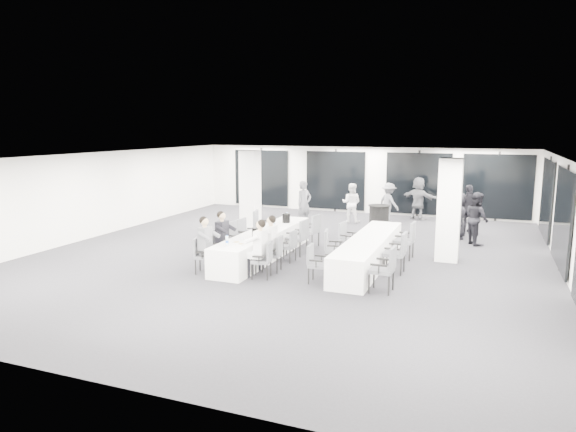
% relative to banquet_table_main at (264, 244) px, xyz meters
% --- Properties ---
extents(room, '(14.04, 16.04, 2.84)m').
position_rel_banquet_table_main_xyz_m(room, '(1.49, 1.64, 1.01)').
color(room, '#232328').
rests_on(room, ground).
extents(column_left, '(0.60, 0.60, 2.80)m').
position_rel_banquet_table_main_xyz_m(column_left, '(-2.20, 3.73, 1.02)').
color(column_left, white).
rests_on(column_left, floor).
extents(column_right, '(0.60, 0.60, 2.80)m').
position_rel_banquet_table_main_xyz_m(column_right, '(4.80, 1.53, 1.02)').
color(column_right, white).
rests_on(column_right, floor).
extents(banquet_table_main, '(0.90, 5.00, 0.75)m').
position_rel_banquet_table_main_xyz_m(banquet_table_main, '(0.00, 0.00, 0.00)').
color(banquet_table_main, white).
rests_on(banquet_table_main, floor).
extents(banquet_table_side, '(0.90, 5.00, 0.75)m').
position_rel_banquet_table_main_xyz_m(banquet_table_side, '(2.91, 0.20, 0.00)').
color(banquet_table_side, white).
rests_on(banquet_table_side, floor).
extents(cocktail_table, '(0.74, 0.74, 1.03)m').
position_rel_banquet_table_main_xyz_m(cocktail_table, '(2.40, 4.13, 0.15)').
color(cocktail_table, black).
rests_on(cocktail_table, floor).
extents(chair_main_left_near, '(0.55, 0.57, 0.89)m').
position_rel_banquet_table_main_xyz_m(chair_main_left_near, '(-0.83, -2.00, 0.14)').
color(chair_main_left_near, '#515359').
rests_on(chair_main_left_near, floor).
extents(chair_main_left_second, '(0.54, 0.57, 0.93)m').
position_rel_banquet_table_main_xyz_m(chair_main_left_second, '(-0.83, -1.08, 0.15)').
color(chair_main_left_second, '#515359').
rests_on(chair_main_left_second, floor).
extents(chair_main_left_mid, '(0.59, 0.62, 0.97)m').
position_rel_banquet_table_main_xyz_m(chair_main_left_mid, '(-0.83, -0.13, 0.18)').
color(chair_main_left_mid, '#515359').
rests_on(chair_main_left_mid, floor).
extents(chair_main_left_fourth, '(0.53, 0.57, 0.95)m').
position_rel_banquet_table_main_xyz_m(chair_main_left_fourth, '(-0.83, 0.52, 0.17)').
color(chair_main_left_fourth, '#515359').
rests_on(chair_main_left_fourth, floor).
extents(chair_main_left_far, '(0.62, 0.65, 1.04)m').
position_rel_banquet_table_main_xyz_m(chair_main_left_far, '(-0.84, 1.60, 0.22)').
color(chair_main_left_far, '#515359').
rests_on(chair_main_left_far, floor).
extents(chair_main_right_near, '(0.53, 0.56, 0.90)m').
position_rel_banquet_table_main_xyz_m(chair_main_right_near, '(0.83, -1.86, 0.14)').
color(chair_main_right_near, '#515359').
rests_on(chair_main_right_near, floor).
extents(chair_main_right_second, '(0.51, 0.55, 0.91)m').
position_rel_banquet_table_main_xyz_m(chair_main_right_second, '(0.83, -1.22, 0.14)').
color(chair_main_right_second, '#515359').
rests_on(chair_main_right_second, floor).
extents(chair_main_right_mid, '(0.47, 0.51, 0.86)m').
position_rel_banquet_table_main_xyz_m(chair_main_right_mid, '(0.83, -0.19, 0.12)').
color(chair_main_right_mid, '#515359').
rests_on(chair_main_right_mid, floor).
extents(chair_main_right_fourth, '(0.57, 0.62, 1.03)m').
position_rel_banquet_table_main_xyz_m(chair_main_right_fourth, '(0.84, 0.57, 0.21)').
color(chair_main_right_fourth, '#515359').
rests_on(chair_main_right_fourth, floor).
extents(chair_main_right_far, '(0.58, 0.62, 1.00)m').
position_rel_banquet_table_main_xyz_m(chair_main_right_far, '(0.84, 1.69, 0.20)').
color(chair_main_right_far, '#515359').
rests_on(chair_main_right_far, floor).
extents(chair_side_left_near, '(0.48, 0.53, 0.90)m').
position_rel_banquet_table_main_xyz_m(chair_side_left_near, '(2.08, -1.74, 0.14)').
color(chair_side_left_near, '#515359').
rests_on(chair_side_left_near, floor).
extents(chair_side_left_mid, '(0.59, 0.63, 0.99)m').
position_rel_banquet_table_main_xyz_m(chair_side_left_mid, '(2.08, -0.39, 0.19)').
color(chair_side_left_mid, '#515359').
rests_on(chair_side_left_mid, floor).
extents(chair_side_left_far, '(0.53, 0.57, 0.94)m').
position_rel_banquet_table_main_xyz_m(chair_side_left_far, '(2.08, 1.10, 0.16)').
color(chair_side_left_far, '#515359').
rests_on(chair_side_left_far, floor).
extents(chair_side_right_near, '(0.54, 0.60, 1.04)m').
position_rel_banquet_table_main_xyz_m(chair_side_right_near, '(3.75, -1.88, 0.22)').
color(chair_side_right_near, '#515359').
rests_on(chair_side_right_near, floor).
extents(chair_side_right_mid, '(0.54, 0.60, 1.04)m').
position_rel_banquet_table_main_xyz_m(chair_side_right_mid, '(3.75, -0.28, 0.22)').
color(chair_side_right_mid, '#515359').
rests_on(chair_side_right_mid, floor).
extents(chair_side_right_far, '(0.56, 0.61, 1.04)m').
position_rel_banquet_table_main_xyz_m(chair_side_right_far, '(3.75, 1.27, 0.22)').
color(chair_side_right_far, '#515359').
rests_on(chair_side_right_far, floor).
extents(seated_guest_a, '(0.50, 0.38, 1.44)m').
position_rel_banquet_table_main_xyz_m(seated_guest_a, '(-0.67, -1.98, 0.44)').
color(seated_guest_a, '#56585E').
rests_on(seated_guest_a, floor).
extents(seated_guest_b, '(0.50, 0.38, 1.44)m').
position_rel_banquet_table_main_xyz_m(seated_guest_b, '(-0.67, -1.09, 0.44)').
color(seated_guest_b, black).
rests_on(seated_guest_b, floor).
extents(seated_guest_c, '(0.50, 0.38, 1.44)m').
position_rel_banquet_table_main_xyz_m(seated_guest_c, '(0.67, -1.87, 0.44)').
color(seated_guest_c, white).
rests_on(seated_guest_c, floor).
extents(seated_guest_d, '(0.50, 0.38, 1.44)m').
position_rel_banquet_table_main_xyz_m(seated_guest_d, '(0.67, -1.23, 0.44)').
color(seated_guest_d, white).
rests_on(seated_guest_d, floor).
extents(standing_guest_a, '(0.85, 0.89, 1.91)m').
position_rel_banquet_table_main_xyz_m(standing_guest_a, '(-0.47, 4.65, 0.58)').
color(standing_guest_a, '#56585E').
rests_on(standing_guest_a, floor).
extents(standing_guest_b, '(0.82, 0.50, 1.70)m').
position_rel_banquet_table_main_xyz_m(standing_guest_b, '(0.91, 6.21, 0.48)').
color(standing_guest_b, white).
rests_on(standing_guest_b, floor).
extents(standing_guest_c, '(1.21, 1.10, 1.69)m').
position_rel_banquet_table_main_xyz_m(standing_guest_c, '(2.21, 6.93, 0.47)').
color(standing_guest_c, '#56585E').
rests_on(standing_guest_c, floor).
extents(standing_guest_d, '(1.28, 1.09, 1.91)m').
position_rel_banquet_table_main_xyz_m(standing_guest_d, '(5.19, 5.65, 0.58)').
color(standing_guest_d, black).
rests_on(standing_guest_d, floor).
extents(standing_guest_e, '(0.58, 0.87, 1.72)m').
position_rel_banquet_table_main_xyz_m(standing_guest_e, '(4.90, 4.58, 0.48)').
color(standing_guest_e, black).
rests_on(standing_guest_e, floor).
extents(standing_guest_f, '(1.87, 1.43, 1.92)m').
position_rel_banquet_table_main_xyz_m(standing_guest_f, '(3.23, 7.73, 0.58)').
color(standing_guest_f, '#56585E').
rests_on(standing_guest_f, floor).
extents(standing_guest_g, '(0.88, 0.89, 1.91)m').
position_rel_banquet_table_main_xyz_m(standing_guest_g, '(-2.88, 5.76, 0.58)').
color(standing_guest_g, white).
rests_on(standing_guest_g, floor).
extents(standing_guest_h, '(0.91, 1.05, 1.86)m').
position_rel_banquet_table_main_xyz_m(standing_guest_h, '(5.49, 3.87, 0.56)').
color(standing_guest_h, black).
rests_on(standing_guest_h, floor).
extents(ice_bucket_near, '(0.21, 0.21, 0.24)m').
position_rel_banquet_table_main_xyz_m(ice_bucket_near, '(0.10, -0.76, 0.50)').
color(ice_bucket_near, black).
rests_on(ice_bucket_near, banquet_table_main).
extents(ice_bucket_far, '(0.24, 0.24, 0.27)m').
position_rel_banquet_table_main_xyz_m(ice_bucket_far, '(0.09, 1.45, 0.51)').
color(ice_bucket_far, black).
rests_on(ice_bucket_far, banquet_table_main).
extents(water_bottle_a, '(0.08, 0.08, 0.24)m').
position_rel_banquet_table_main_xyz_m(water_bottle_a, '(-0.13, -1.95, 0.49)').
color(water_bottle_a, silver).
rests_on(water_bottle_a, banquet_table_main).
extents(water_bottle_b, '(0.06, 0.06, 0.20)m').
position_rel_banquet_table_main_xyz_m(water_bottle_b, '(0.24, 0.18, 0.47)').
color(water_bottle_b, silver).
rests_on(water_bottle_b, banquet_table_main).
extents(water_bottle_c, '(0.07, 0.07, 0.21)m').
position_rel_banquet_table_main_xyz_m(water_bottle_c, '(-0.09, 1.97, 0.48)').
color(water_bottle_c, silver).
rests_on(water_bottle_c, banquet_table_main).
extents(plate_a, '(0.21, 0.21, 0.03)m').
position_rel_banquet_table_main_xyz_m(plate_a, '(-0.06, -1.58, 0.39)').
color(plate_a, white).
rests_on(plate_a, banquet_table_main).
extents(plate_b, '(0.18, 0.18, 0.03)m').
position_rel_banquet_table_main_xyz_m(plate_b, '(0.14, -1.72, 0.39)').
color(plate_b, white).
rests_on(plate_b, banquet_table_main).
extents(plate_c, '(0.22, 0.22, 0.03)m').
position_rel_banquet_table_main_xyz_m(plate_c, '(0.13, -0.56, 0.39)').
color(plate_c, white).
rests_on(plate_c, banquet_table_main).
extents(wine_glass, '(0.08, 0.08, 0.22)m').
position_rel_banquet_table_main_xyz_m(wine_glass, '(0.24, -1.86, 0.54)').
color(wine_glass, silver).
rests_on(wine_glass, banquet_table_main).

